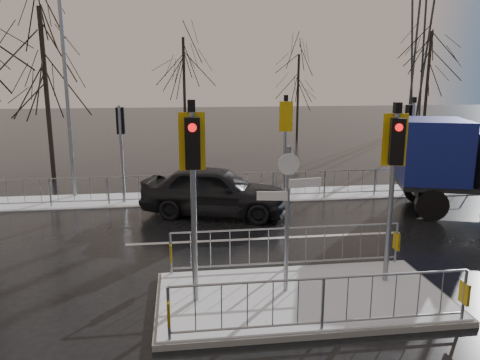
{
  "coord_description": "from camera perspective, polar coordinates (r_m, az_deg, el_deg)",
  "views": [
    {
      "loc": [
        -2.45,
        -8.71,
        4.6
      ],
      "look_at": [
        -0.83,
        3.58,
        1.8
      ],
      "focal_mm": 35.0,
      "sensor_mm": 36.0,
      "label": 1
    }
  ],
  "objects": [
    {
      "name": "ground",
      "position": [
        10.15,
        7.51,
        -14.33
      ],
      "size": [
        120.0,
        120.0,
        0.0
      ],
      "primitive_type": "plane",
      "color": "black",
      "rests_on": "ground"
    },
    {
      "name": "snow_verge",
      "position": [
        18.08,
        0.51,
        -1.95
      ],
      "size": [
        30.0,
        2.0,
        0.04
      ],
      "primitive_type": "cube",
      "color": "white",
      "rests_on": "ground"
    },
    {
      "name": "lane_markings",
      "position": [
        9.87,
        8.02,
        -15.17
      ],
      "size": [
        8.0,
        11.38,
        0.01
      ],
      "color": "silver",
      "rests_on": "ground"
    },
    {
      "name": "traffic_island",
      "position": [
        9.99,
        7.49,
        -12.31
      ],
      "size": [
        6.0,
        3.04,
        4.15
      ],
      "color": "slate",
      "rests_on": "ground"
    },
    {
      "name": "far_kerb_fixtures",
      "position": [
        17.4,
        1.71,
        0.84
      ],
      "size": [
        18.0,
        0.65,
        3.83
      ],
      "color": "gray",
      "rests_on": "ground"
    },
    {
      "name": "car_far_lane",
      "position": [
        15.58,
        -3.04,
        -1.29
      ],
      "size": [
        5.24,
        3.33,
        1.66
      ],
      "primitive_type": "imported",
      "rotation": [
        0.0,
        0.0,
        1.27
      ],
      "color": "black",
      "rests_on": "ground"
    },
    {
      "name": "flatbed_truck",
      "position": [
        17.31,
        25.34,
        1.78
      ],
      "size": [
        7.24,
        4.35,
        3.16
      ],
      "color": "black",
      "rests_on": "ground"
    },
    {
      "name": "tree_near_b",
      "position": [
        21.94,
        -22.81,
        13.19
      ],
      "size": [
        4.0,
        4.0,
        7.55
      ],
      "color": "black",
      "rests_on": "ground"
    },
    {
      "name": "tree_far_a",
      "position": [
        30.72,
        -6.86,
        13.05
      ],
      "size": [
        3.75,
        3.75,
        7.08
      ],
      "color": "black",
      "rests_on": "ground"
    },
    {
      "name": "tree_far_b",
      "position": [
        33.79,
        7.12,
        11.92
      ],
      "size": [
        3.25,
        3.25,
        6.14
      ],
      "color": "black",
      "rests_on": "ground"
    },
    {
      "name": "tree_far_c",
      "position": [
        33.97,
        22.02,
        12.75
      ],
      "size": [
        4.0,
        4.0,
        7.55
      ],
      "color": "black",
      "rests_on": "ground"
    },
    {
      "name": "street_lamp_left",
      "position": [
        18.65,
        -20.28,
        11.63
      ],
      "size": [
        1.25,
        0.18,
        8.2
      ],
      "color": "gray",
      "rests_on": "ground"
    }
  ]
}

